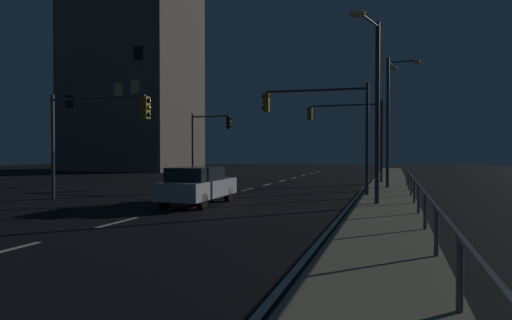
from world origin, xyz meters
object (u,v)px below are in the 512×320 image
at_px(street_lamp_far_end, 389,110).
at_px(building_distant, 133,49).
at_px(traffic_light_far_center, 348,124).
at_px(street_lamp_mid_block, 392,110).
at_px(traffic_light_mid_left, 319,116).
at_px(street_lamp_corner, 374,92).
at_px(traffic_light_far_right, 209,133).
at_px(traffic_light_far_left, 96,123).
at_px(car, 198,185).

xyz_separation_m(street_lamp_far_end, building_distant, (-30.72, 19.26, 10.56)).
distance_m(traffic_light_far_center, street_lamp_mid_block, 3.11).
xyz_separation_m(traffic_light_far_center, building_distant, (-27.96, 14.92, 11.03)).
xyz_separation_m(traffic_light_mid_left, street_lamp_corner, (2.75, -3.61, 0.52)).
height_order(traffic_light_far_right, street_lamp_far_end, street_lamp_far_end).
distance_m(traffic_light_far_right, street_lamp_corner, 18.47).
bearing_deg(traffic_light_far_left, car, 2.30).
bearing_deg(street_lamp_mid_block, street_lamp_far_end, -92.51).
bearing_deg(traffic_light_mid_left, car, -131.65).
bearing_deg(building_distant, street_lamp_corner, -42.82).
xyz_separation_m(traffic_light_far_center, traffic_light_far_right, (-10.69, -0.02, -0.48)).
distance_m(traffic_light_far_left, street_lamp_far_end, 16.00).
bearing_deg(building_distant, street_lamp_mid_block, -25.42).
bearing_deg(car, street_lamp_corner, 9.27).
bearing_deg(traffic_light_far_left, traffic_light_far_right, 94.39).
height_order(street_lamp_corner, building_distant, building_distant).
distance_m(traffic_light_far_center, street_lamp_corner, 13.32).
bearing_deg(traffic_light_far_right, traffic_light_mid_left, -42.83).
height_order(traffic_light_far_right, traffic_light_far_left, traffic_light_far_right).
bearing_deg(street_lamp_corner, street_lamp_mid_block, 87.16).
height_order(traffic_light_far_right, building_distant, building_distant).
bearing_deg(street_lamp_corner, traffic_light_far_center, 99.94).
height_order(traffic_light_mid_left, building_distant, building_distant).
bearing_deg(street_lamp_mid_block, car, -117.78).
bearing_deg(traffic_light_mid_left, street_lamp_corner, -52.66).
height_order(street_lamp_mid_block, street_lamp_far_end, street_lamp_mid_block).
bearing_deg(street_lamp_corner, street_lamp_far_end, 86.99).
bearing_deg(traffic_light_mid_left, traffic_light_far_right, 137.17).
xyz_separation_m(traffic_light_far_center, street_lamp_far_end, (2.76, -4.34, 0.47)).
relative_size(traffic_light_far_center, street_lamp_corner, 0.79).
relative_size(traffic_light_far_left, street_lamp_far_end, 0.70).
distance_m(street_lamp_mid_block, street_lamp_far_end, 4.59).
bearing_deg(traffic_light_far_center, street_lamp_mid_block, 4.37).
distance_m(car, street_lamp_corner, 7.96).
xyz_separation_m(traffic_light_far_left, street_lamp_far_end, (12.34, 10.12, 1.14)).
bearing_deg(traffic_light_far_left, traffic_light_mid_left, 28.41).
bearing_deg(traffic_light_mid_left, street_lamp_mid_block, 70.70).
height_order(traffic_light_far_center, traffic_light_far_right, traffic_light_far_center).
distance_m(traffic_light_far_left, building_distant, 36.57).
xyz_separation_m(car, traffic_light_far_center, (4.67, 14.25, 3.34)).
xyz_separation_m(car, traffic_light_far_right, (-6.02, 14.24, 2.86)).
relative_size(traffic_light_mid_left, street_lamp_corner, 0.75).
bearing_deg(car, street_lamp_far_end, 53.17).
xyz_separation_m(car, traffic_light_mid_left, (4.22, 4.74, 3.15)).
relative_size(car, traffic_light_far_left, 0.85).
bearing_deg(building_distant, car, -51.40).
xyz_separation_m(street_lamp_mid_block, building_distant, (-30.92, 14.70, 10.10)).
bearing_deg(traffic_light_far_center, street_lamp_corner, -80.06).
height_order(traffic_light_mid_left, street_lamp_far_end, street_lamp_far_end).
bearing_deg(street_lamp_mid_block, traffic_light_far_center, -175.63).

